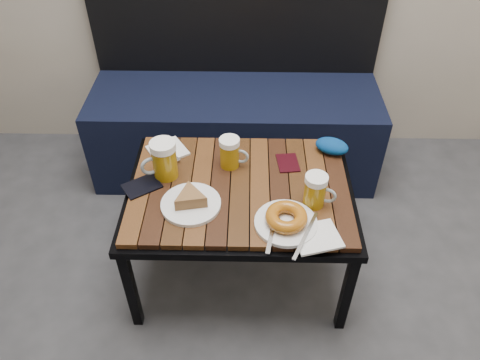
{
  "coord_description": "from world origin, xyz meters",
  "views": [
    {
      "loc": [
        -0.2,
        -0.2,
        1.64
      ],
      "look_at": [
        -0.22,
        1.06,
        0.5
      ],
      "focal_mm": 35.0,
      "sensor_mm": 36.0,
      "label": 1
    }
  ],
  "objects_px": {
    "passport_burgundy": "(288,163)",
    "knit_pouch": "(332,146)",
    "bench": "(235,121)",
    "beer_mug_left": "(164,160)",
    "plate_bagel": "(286,220)",
    "cafe_table": "(240,194)",
    "beer_mug_right": "(316,190)",
    "beer_mug_centre": "(230,152)",
    "passport_navy": "(142,186)",
    "plate_pie": "(191,201)"
  },
  "relations": [
    {
      "from": "passport_burgundy",
      "to": "knit_pouch",
      "type": "distance_m",
      "value": 0.19
    },
    {
      "from": "bench",
      "to": "beer_mug_left",
      "type": "relative_size",
      "value": 9.16
    },
    {
      "from": "plate_bagel",
      "to": "knit_pouch",
      "type": "xyz_separation_m",
      "value": [
        0.2,
        0.4,
        0.0
      ]
    },
    {
      "from": "cafe_table",
      "to": "passport_burgundy",
      "type": "height_order",
      "value": "passport_burgundy"
    },
    {
      "from": "bench",
      "to": "plate_bagel",
      "type": "bearing_deg",
      "value": -77.56
    },
    {
      "from": "bench",
      "to": "knit_pouch",
      "type": "bearing_deg",
      "value": -51.1
    },
    {
      "from": "beer_mug_right",
      "to": "plate_bagel",
      "type": "xyz_separation_m",
      "value": [
        -0.1,
        -0.1,
        -0.04
      ]
    },
    {
      "from": "plate_bagel",
      "to": "passport_burgundy",
      "type": "xyz_separation_m",
      "value": [
        0.03,
        0.32,
        -0.02
      ]
    },
    {
      "from": "beer_mug_centre",
      "to": "passport_navy",
      "type": "height_order",
      "value": "beer_mug_centre"
    },
    {
      "from": "plate_pie",
      "to": "knit_pouch",
      "type": "relative_size",
      "value": 1.6
    },
    {
      "from": "beer_mug_right",
      "to": "knit_pouch",
      "type": "distance_m",
      "value": 0.31
    },
    {
      "from": "beer_mug_centre",
      "to": "beer_mug_right",
      "type": "xyz_separation_m",
      "value": [
        0.3,
        -0.2,
        0.0
      ]
    },
    {
      "from": "beer_mug_centre",
      "to": "plate_pie",
      "type": "height_order",
      "value": "beer_mug_centre"
    },
    {
      "from": "bench",
      "to": "plate_bagel",
      "type": "relative_size",
      "value": 5.15
    },
    {
      "from": "bench",
      "to": "plate_pie",
      "type": "distance_m",
      "value": 0.85
    },
    {
      "from": "beer_mug_left",
      "to": "knit_pouch",
      "type": "height_order",
      "value": "beer_mug_left"
    },
    {
      "from": "knit_pouch",
      "to": "beer_mug_centre",
      "type": "bearing_deg",
      "value": -167.14
    },
    {
      "from": "passport_burgundy",
      "to": "plate_pie",
      "type": "bearing_deg",
      "value": -152.87
    },
    {
      "from": "beer_mug_right",
      "to": "plate_pie",
      "type": "bearing_deg",
      "value": -160.64
    },
    {
      "from": "beer_mug_left",
      "to": "passport_navy",
      "type": "xyz_separation_m",
      "value": [
        -0.08,
        -0.07,
        -0.07
      ]
    },
    {
      "from": "bench",
      "to": "beer_mug_centre",
      "type": "bearing_deg",
      "value": -90.07
    },
    {
      "from": "knit_pouch",
      "to": "bench",
      "type": "bearing_deg",
      "value": 128.9
    },
    {
      "from": "cafe_table",
      "to": "plate_bagel",
      "type": "xyz_separation_m",
      "value": [
        0.16,
        -0.19,
        0.07
      ]
    },
    {
      "from": "bench",
      "to": "plate_bagel",
      "type": "xyz_separation_m",
      "value": [
        0.2,
        -0.89,
        0.22
      ]
    },
    {
      "from": "cafe_table",
      "to": "beer_mug_right",
      "type": "bearing_deg",
      "value": -18.53
    },
    {
      "from": "beer_mug_right",
      "to": "beer_mug_left",
      "type": "bearing_deg",
      "value": -177.52
    },
    {
      "from": "beer_mug_centre",
      "to": "passport_burgundy",
      "type": "relative_size",
      "value": 1.12
    },
    {
      "from": "cafe_table",
      "to": "beer_mug_centre",
      "type": "height_order",
      "value": "beer_mug_centre"
    },
    {
      "from": "passport_navy",
      "to": "beer_mug_centre",
      "type": "bearing_deg",
      "value": 77.72
    },
    {
      "from": "cafe_table",
      "to": "plate_pie",
      "type": "bearing_deg",
      "value": -147.91
    },
    {
      "from": "plate_bagel",
      "to": "knit_pouch",
      "type": "relative_size",
      "value": 2.06
    },
    {
      "from": "bench",
      "to": "cafe_table",
      "type": "xyz_separation_m",
      "value": [
        0.04,
        -0.7,
        0.16
      ]
    },
    {
      "from": "plate_bagel",
      "to": "passport_navy",
      "type": "relative_size",
      "value": 2.1
    },
    {
      "from": "cafe_table",
      "to": "plate_pie",
      "type": "height_order",
      "value": "plate_pie"
    },
    {
      "from": "passport_navy",
      "to": "knit_pouch",
      "type": "relative_size",
      "value": 0.98
    },
    {
      "from": "beer_mug_right",
      "to": "plate_pie",
      "type": "height_order",
      "value": "beer_mug_right"
    },
    {
      "from": "bench",
      "to": "plate_bagel",
      "type": "height_order",
      "value": "bench"
    },
    {
      "from": "beer_mug_left",
      "to": "beer_mug_centre",
      "type": "height_order",
      "value": "beer_mug_left"
    },
    {
      "from": "plate_bagel",
      "to": "passport_navy",
      "type": "bearing_deg",
      "value": 161.11
    },
    {
      "from": "plate_pie",
      "to": "plate_bagel",
      "type": "relative_size",
      "value": 0.78
    },
    {
      "from": "beer_mug_left",
      "to": "knit_pouch",
      "type": "xyz_separation_m",
      "value": [
        0.64,
        0.16,
        -0.05
      ]
    },
    {
      "from": "plate_bagel",
      "to": "knit_pouch",
      "type": "bearing_deg",
      "value": 63.14
    },
    {
      "from": "plate_pie",
      "to": "passport_navy",
      "type": "bearing_deg",
      "value": 153.8
    },
    {
      "from": "cafe_table",
      "to": "beer_mug_centre",
      "type": "relative_size",
      "value": 6.76
    },
    {
      "from": "cafe_table",
      "to": "beer_mug_left",
      "type": "bearing_deg",
      "value": 169.58
    },
    {
      "from": "cafe_table",
      "to": "passport_burgundy",
      "type": "distance_m",
      "value": 0.23
    },
    {
      "from": "beer_mug_left",
      "to": "beer_mug_right",
      "type": "bearing_deg",
      "value": 141.4
    },
    {
      "from": "cafe_table",
      "to": "passport_navy",
      "type": "xyz_separation_m",
      "value": [
        -0.36,
        -0.01,
        0.05
      ]
    },
    {
      "from": "passport_navy",
      "to": "knit_pouch",
      "type": "distance_m",
      "value": 0.75
    },
    {
      "from": "knit_pouch",
      "to": "plate_bagel",
      "type": "bearing_deg",
      "value": -116.86
    }
  ]
}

